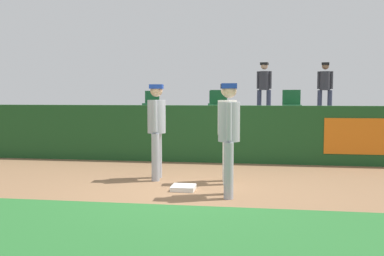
{
  "coord_description": "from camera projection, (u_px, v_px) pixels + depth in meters",
  "views": [
    {
      "loc": [
        1.14,
        -7.14,
        1.63
      ],
      "look_at": [
        -0.09,
        1.04,
        1.0
      ],
      "focal_mm": 40.08,
      "sensor_mm": 36.0,
      "label": 1
    }
  ],
  "objects": [
    {
      "name": "seat_front_center",
      "position": [
        218.0,
        103.0,
        11.8
      ],
      "size": [
        0.48,
        0.44,
        0.84
      ],
      "color": "#4C4C51",
      "rests_on": "bleacher_platform"
    },
    {
      "name": "first_base",
      "position": [
        183.0,
        188.0,
        7.39
      ],
      "size": [
        0.4,
        0.4,
        0.08
      ],
      "primitive_type": "cube",
      "color": "white",
      "rests_on": "ground_plane"
    },
    {
      "name": "grass_foreground_strip",
      "position": [
        156.0,
        235.0,
        4.99
      ],
      "size": [
        18.0,
        2.8,
        0.01
      ],
      "primitive_type": "cube",
      "color": "#26662B",
      "rests_on": "ground_plane"
    },
    {
      "name": "field_wall",
      "position": [
        210.0,
        134.0,
        10.45
      ],
      "size": [
        18.0,
        0.26,
        1.39
      ],
      "color": "#19471E",
      "rests_on": "ground_plane"
    },
    {
      "name": "spectator_capped",
      "position": [
        264.0,
        85.0,
        14.03
      ],
      "size": [
        0.48,
        0.41,
        1.76
      ],
      "rotation": [
        0.0,
        0.0,
        2.9
      ],
      "color": "#33384C",
      "rests_on": "bleacher_platform"
    },
    {
      "name": "player_fielder_home",
      "position": [
        227.0,
        126.0,
        7.96
      ],
      "size": [
        0.39,
        0.59,
        1.84
      ],
      "rotation": [
        0.0,
        0.0,
        -1.46
      ],
      "color": "white",
      "rests_on": "ground_plane"
    },
    {
      "name": "player_runner_visitor",
      "position": [
        229.0,
        131.0,
        6.85
      ],
      "size": [
        0.36,
        0.51,
        1.82
      ],
      "rotation": [
        0.0,
        0.0,
        -1.52
      ],
      "color": "#9EA3AD",
      "rests_on": "ground_plane"
    },
    {
      "name": "spectator_hooded",
      "position": [
        325.0,
        85.0,
        13.75
      ],
      "size": [
        0.48,
        0.38,
        1.74
      ],
      "rotation": [
        0.0,
        0.0,
        2.97
      ],
      "color": "#33384C",
      "rests_on": "bleacher_platform"
    },
    {
      "name": "ground_plane",
      "position": [
        188.0,
        191.0,
        7.34
      ],
      "size": [
        60.0,
        60.0,
        0.0
      ],
      "primitive_type": "plane",
      "color": "#846042"
    },
    {
      "name": "seat_front_right",
      "position": [
        292.0,
        103.0,
        11.51
      ],
      "size": [
        0.48,
        0.44,
        0.84
      ],
      "color": "#4C4C51",
      "rests_on": "bleacher_platform"
    },
    {
      "name": "seat_back_center",
      "position": [
        216.0,
        102.0,
        13.61
      ],
      "size": [
        0.46,
        0.44,
        0.84
      ],
      "color": "#4C4C51",
      "rests_on": "bleacher_platform"
    },
    {
      "name": "seat_back_left",
      "position": [
        151.0,
        102.0,
        13.92
      ],
      "size": [
        0.47,
        0.44,
        0.84
      ],
      "color": "#4C4C51",
      "rests_on": "bleacher_platform"
    },
    {
      "name": "player_coach_visitor",
      "position": [
        157.0,
        125.0,
        8.27
      ],
      "size": [
        0.38,
        0.51,
        1.84
      ],
      "rotation": [
        0.0,
        0.0,
        -1.48
      ],
      "color": "#9EA3AD",
      "rests_on": "ground_plane"
    },
    {
      "name": "bleacher_platform",
      "position": [
        218.0,
        134.0,
        13.0
      ],
      "size": [
        18.0,
        4.8,
        0.94
      ],
      "primitive_type": "cube",
      "color": "#59595E",
      "rests_on": "ground_plane"
    }
  ]
}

